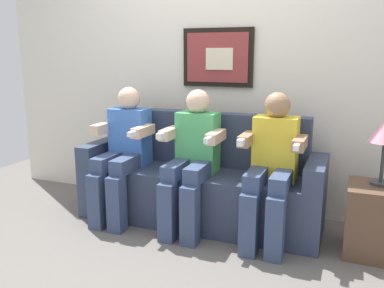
% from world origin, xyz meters
% --- Properties ---
extents(ground_plane, '(5.71, 5.71, 0.00)m').
position_xyz_m(ground_plane, '(0.00, 0.00, 0.00)').
color(ground_plane, '#66605B').
extents(back_wall_assembly, '(4.39, 0.10, 2.60)m').
position_xyz_m(back_wall_assembly, '(0.00, 0.76, 1.30)').
color(back_wall_assembly, silver).
rests_on(back_wall_assembly, ground_plane).
extents(couch, '(1.99, 0.58, 0.90)m').
position_xyz_m(couch, '(0.00, 0.33, 0.31)').
color(couch, '#333D56').
rests_on(couch, ground_plane).
extents(person_on_left, '(0.46, 0.56, 1.11)m').
position_xyz_m(person_on_left, '(-0.62, 0.16, 0.61)').
color(person_on_left, '#3F72CC').
rests_on(person_on_left, ground_plane).
extents(person_in_middle, '(0.46, 0.56, 1.11)m').
position_xyz_m(person_in_middle, '(-0.00, 0.16, 0.61)').
color(person_in_middle, '#4CB266').
rests_on(person_in_middle, ground_plane).
extents(person_on_right, '(0.46, 0.56, 1.11)m').
position_xyz_m(person_on_right, '(0.62, 0.16, 0.61)').
color(person_on_right, yellow).
rests_on(person_on_right, ground_plane).
extents(side_table_right, '(0.40, 0.40, 0.50)m').
position_xyz_m(side_table_right, '(1.35, 0.22, 0.25)').
color(side_table_right, brown).
rests_on(side_table_right, ground_plane).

